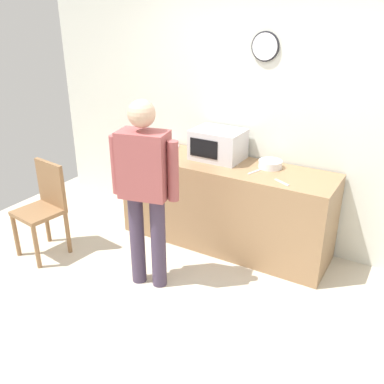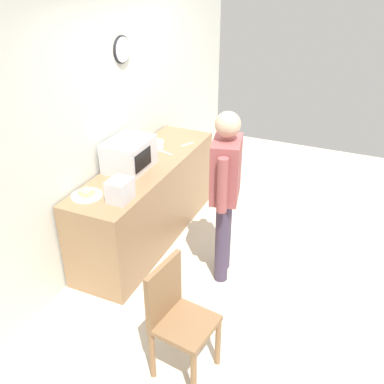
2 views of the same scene
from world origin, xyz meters
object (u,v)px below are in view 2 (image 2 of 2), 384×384
(toaster, at_px, (120,190))
(microwave, at_px, (129,154))
(spoon_utensil, at_px, (187,144))
(wooden_chair, at_px, (176,315))
(sandwich_plate, at_px, (87,194))
(person_standing, at_px, (225,186))
(salad_bowl, at_px, (154,145))
(fork_utensil, at_px, (166,153))

(toaster, bearing_deg, microwave, 23.48)
(spoon_utensil, bearing_deg, toaster, 178.99)
(toaster, relative_size, wooden_chair, 0.23)
(sandwich_plate, distance_m, person_standing, 1.24)
(sandwich_plate, bearing_deg, microwave, -4.68)
(salad_bowl, height_order, person_standing, person_standing)
(salad_bowl, bearing_deg, spoon_utensil, -53.69)
(sandwich_plate, height_order, spoon_utensil, sandwich_plate)
(microwave, height_order, salad_bowl, microwave)
(fork_utensil, bearing_deg, spoon_utensil, -20.81)
(person_standing, xyz_separation_m, wooden_chair, (-1.19, -0.07, -0.45))
(salad_bowl, relative_size, toaster, 1.02)
(microwave, height_order, wooden_chair, microwave)
(salad_bowl, xyz_separation_m, wooden_chair, (-1.87, -1.16, -0.41))
(salad_bowl, xyz_separation_m, spoon_utensil, (0.23, -0.31, -0.03))
(person_standing, bearing_deg, microwave, 83.27)
(sandwich_plate, distance_m, toaster, 0.33)
(sandwich_plate, height_order, person_standing, person_standing)
(sandwich_plate, bearing_deg, wooden_chair, -118.80)
(person_standing, bearing_deg, spoon_utensil, 40.81)
(salad_bowl, bearing_deg, sandwich_plate, 178.54)
(microwave, relative_size, spoon_utensil, 2.94)
(fork_utensil, height_order, spoon_utensil, same)
(wooden_chair, bearing_deg, toaster, 50.68)
(fork_utensil, xyz_separation_m, spoon_utensil, (0.31, -0.12, 0.00))
(spoon_utensil, xyz_separation_m, wooden_chair, (-2.10, -0.86, -0.37))
(salad_bowl, bearing_deg, fork_utensil, -113.13)
(fork_utensil, distance_m, wooden_chair, 2.07)
(fork_utensil, bearing_deg, salad_bowl, 66.87)
(spoon_utensil, bearing_deg, salad_bowl, 126.31)
(sandwich_plate, xyz_separation_m, spoon_utensil, (1.44, -0.34, -0.01))
(toaster, height_order, spoon_utensil, toaster)
(toaster, height_order, fork_utensil, toaster)
(fork_utensil, xyz_separation_m, wooden_chair, (-1.79, -0.97, -0.37))
(toaster, xyz_separation_m, person_standing, (0.47, -0.81, -0.02))
(toaster, distance_m, wooden_chair, 1.23)
(wooden_chair, bearing_deg, spoon_utensil, 22.19)
(fork_utensil, bearing_deg, sandwich_plate, 168.95)
(person_standing, bearing_deg, salad_bowl, 58.06)
(toaster, height_order, wooden_chair, toaster)
(microwave, bearing_deg, toaster, -156.52)
(spoon_utensil, height_order, wooden_chair, wooden_chair)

